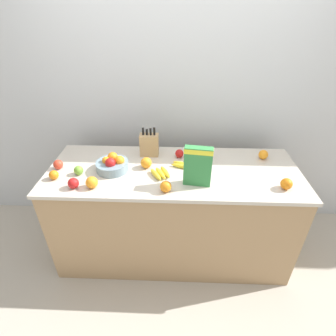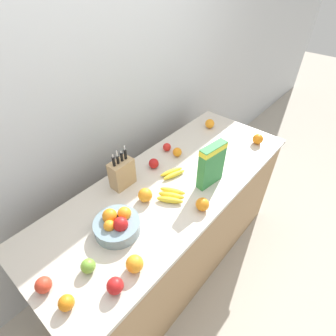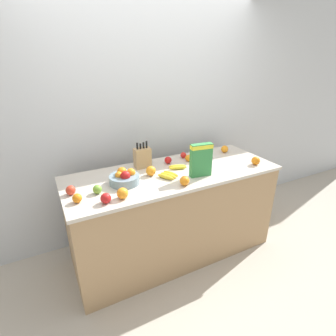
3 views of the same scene
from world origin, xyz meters
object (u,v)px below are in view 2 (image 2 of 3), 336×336
Objects in this scene: cereal_box at (212,163)px; orange_near_bowl at (135,264)px; banana_bunch_left at (173,173)px; orange_front_right at (66,303)px; orange_front_left at (145,195)px; orange_by_cereal at (177,152)px; apple_rightmost at (43,285)px; apple_front at (115,286)px; orange_mid_left at (210,124)px; fruit_bowl at (117,224)px; orange_front_center at (258,139)px; apple_by_knife_block at (88,266)px; banana_bunch_right at (171,195)px; apple_middle at (167,147)px; knife_block at (122,173)px; orange_mid_right at (202,204)px; apple_rear at (154,163)px.

orange_near_bowl is (-0.76, -0.07, -0.12)m from cereal_box.
orange_front_right is (-0.98, -0.21, 0.02)m from banana_bunch_left.
banana_bunch_left is at bearing 4.36° from orange_front_left.
orange_front_left is at bearing -163.97° from orange_by_cereal.
orange_front_left reaches higher than banana_bunch_left.
apple_rightmost is 0.96× the size of apple_front.
orange_by_cereal is 0.86× the size of orange_mid_left.
fruit_bowl is 3.62× the size of orange_front_right.
orange_front_center is 1.40m from orange_near_bowl.
cereal_box is at bearing -1.20° from orange_front_right.
apple_by_knife_block is at bearing 175.27° from orange_front_center.
banana_bunch_right is 3.16× the size of apple_middle.
banana_bunch_right is 2.26× the size of orange_front_left.
orange_front_center is at bearing -41.71° from apple_middle.
apple_middle is 0.80× the size of orange_mid_left.
banana_bunch_right is at bearing -41.64° from orange_front_left.
apple_by_knife_block is (-0.25, -0.08, -0.01)m from fruit_bowl.
banana_bunch_right is 2.65× the size of apple_rightmost.
orange_mid_left is at bearing -1.82° from knife_block.
orange_front_left is (-0.29, -0.02, 0.03)m from banana_bunch_left.
knife_block reaches higher than fruit_bowl.
orange_by_cereal is 0.79× the size of orange_near_bowl.
apple_by_knife_block is 0.90× the size of orange_mid_left.
orange_near_bowl is at bearing 3.99° from apple_front.
orange_near_bowl is at bearing -47.38° from apple_by_knife_block.
apple_front is at bearing -158.04° from banana_bunch_left.
fruit_bowl is at bearing -173.27° from banana_bunch_left.
knife_block is 3.53× the size of orange_mid_right.
apple_rear is at bearing 22.73° from fruit_bowl.
orange_front_left is at bearing 9.33° from fruit_bowl.
apple_front is 0.99× the size of orange_mid_left.
banana_bunch_right is at bearing 20.07° from orange_near_bowl.
apple_rear is 0.88m from orange_front_center.
apple_front is at bearing -151.22° from apple_middle.
orange_front_left is (0.52, 0.12, 0.01)m from apple_by_knife_block.
orange_front_left reaches higher than orange_front_right.
apple_middle is at bearing 16.28° from apple_rear.
apple_by_knife_block is 0.53m from orange_front_left.
apple_rear is at bearing 79.00° from orange_mid_right.
orange_front_center is (0.64, -0.03, -0.12)m from cereal_box.
knife_block is 0.49m from orange_by_cereal.
apple_rightmost reaches higher than orange_front_right.
banana_bunch_right is 0.51m from apple_middle.
orange_mid_right reaches higher than apple_rear.
apple_front is 0.67m from orange_mid_right.
fruit_bowl reaches higher than orange_front_right.
fruit_bowl is 4.03× the size of apple_middle.
orange_front_center reaches higher than apple_middle.
banana_bunch_left is 0.29m from apple_middle.
apple_front is (-0.89, -0.08, -0.13)m from cereal_box.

